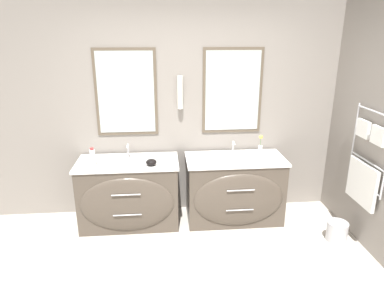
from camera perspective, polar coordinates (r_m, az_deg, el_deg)
name	(u,v)px	position (r m, az deg, el deg)	size (l,w,h in m)	color
wall_back	(188,110)	(4.19, -0.69, 5.67)	(5.24, 0.14, 2.60)	gray
wall_right	(379,129)	(3.91, 28.72, 2.22)	(0.13, 3.52, 2.60)	gray
vanity_left	(129,194)	(4.13, -10.44, -8.12)	(1.17, 0.63, 0.80)	#4C4238
vanity_right	(235,189)	(4.20, 7.13, -7.52)	(1.17, 0.63, 0.80)	#4C4238
faucet_left	(128,151)	(4.12, -10.60, -1.19)	(0.17, 0.10, 0.16)	silver
faucet_right	(233,148)	(4.18, 6.88, -0.69)	(0.17, 0.10, 0.16)	silver
toiletry_bottle	(93,157)	(3.95, -16.25, -2.13)	(0.06, 0.06, 0.21)	silver
amenity_bowl	(151,162)	(3.84, -6.81, -3.04)	(0.12, 0.12, 0.07)	black
flower_vase	(260,147)	(4.19, 11.31, -0.51)	(0.05, 0.05, 0.25)	silver
soap_dish	(209,162)	(3.87, 2.86, -3.05)	(0.10, 0.07, 0.04)	white
waste_bin	(337,231)	(4.22, 23.02, -13.20)	(0.23, 0.23, 0.22)	#B7B7BC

